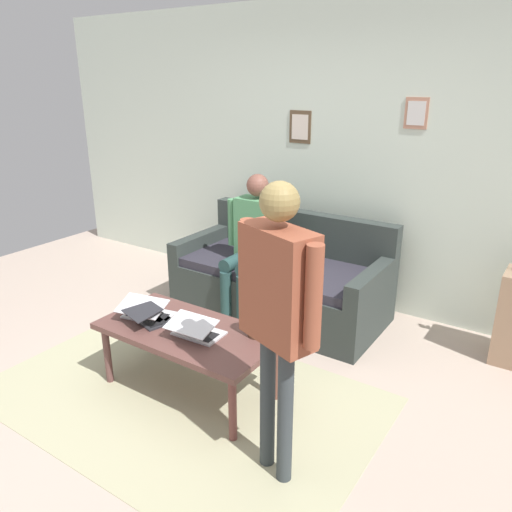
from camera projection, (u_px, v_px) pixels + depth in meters
The scene contains 11 objects.
ground_plane at pixel (191, 410), 3.24m from camera, with size 7.68×7.68×0.00m, color #B6A192.
area_rug at pixel (181, 396), 3.38m from camera, with size 2.59×1.66×0.01m, color tan.
back_wall at pixel (344, 158), 4.51m from camera, with size 7.04×0.11×2.70m.
couch at pixel (282, 280), 4.51m from camera, with size 1.86×0.90×0.88m.
coffee_table at pixel (188, 336), 3.31m from camera, with size 1.21×0.61×0.47m.
laptop_left at pixel (196, 330), 3.19m from camera, with size 0.33×0.29×0.14m.
laptop_center at pixel (148, 315), 3.39m from camera, with size 0.36×0.35×0.13m.
laptop_right at pixel (147, 312), 3.44m from camera, with size 0.38×0.34×0.14m.
french_press at pixel (256, 319), 3.17m from camera, with size 0.13×0.11×0.27m.
person_standing at pixel (278, 300), 2.40m from camera, with size 0.56×0.31×1.61m.
person_seated at pixel (252, 239), 4.28m from camera, with size 0.55×0.51×1.28m.
Camera 1 is at (-1.86, 2.02, 2.05)m, focal length 34.91 mm.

